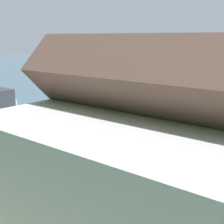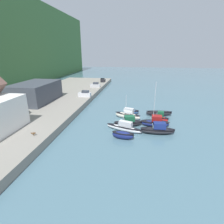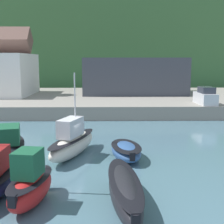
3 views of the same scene
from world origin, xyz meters
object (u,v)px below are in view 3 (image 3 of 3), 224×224
Objects in this scene: moored_boat_2 at (9,146)px; moored_boat_3 at (72,142)px; moored_boat_4 at (126,151)px; parked_car_0 at (205,97)px; moored_boat_7 at (30,184)px; moored_boat_8 at (125,191)px.

moored_boat_3 reaches higher than moored_boat_2.
parked_car_0 reaches higher than moored_boat_4.
parked_car_0 is at bearing 65.18° from moored_boat_7.
moored_boat_2 reaches higher than moored_boat_4.
moored_boat_4 is 7.43m from moored_boat_8.
moored_boat_3 is at bearing -8.85° from moored_boat_2.
moored_boat_7 is 4.59m from moored_boat_8.
moored_boat_3 is 3.99m from moored_boat_4.
parked_car_0 is (15.89, 23.49, 1.52)m from moored_boat_7.
moored_boat_7 is (3.29, -7.36, 0.16)m from moored_boat_2.
moored_boat_7 is at bearing 172.33° from moored_boat_8.
parked_car_0 is at bearing 60.37° from moored_boat_8.
moored_boat_2 is at bearing 170.21° from moored_boat_4.
parked_car_0 is at bearing 48.43° from moored_boat_4.
moored_boat_4 is at bearing 63.61° from moored_boat_7.
moored_boat_4 is at bearing -125.28° from parked_car_0.
parked_car_0 is (19.18, 16.13, 1.67)m from moored_boat_2.
moored_boat_7 is 28.40m from parked_car_0.
moored_boat_2 is at bearing 131.66° from moored_boat_8.
moored_boat_2 is at bearing -155.73° from moored_boat_3.
moored_boat_8 is at bearing -102.31° from moored_boat_4.
moored_boat_3 is 1.65× the size of parked_car_0.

